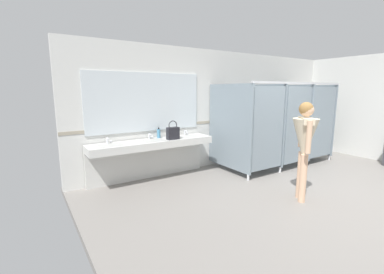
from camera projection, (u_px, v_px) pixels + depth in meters
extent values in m
cube|color=gray|center=(324.00, 199.00, 4.46)|extent=(7.43, 5.82, 0.10)
cube|color=silver|center=(225.00, 108.00, 6.42)|extent=(7.43, 0.12, 2.69)
cube|color=#9E937F|center=(226.00, 121.00, 6.42)|extent=(7.43, 0.01, 0.06)
cube|color=silver|center=(153.00, 144.00, 5.13)|extent=(2.50, 0.52, 0.14)
cube|color=silver|center=(149.00, 161.00, 5.39)|extent=(2.50, 0.08, 0.68)
cube|color=#ADADA8|center=(111.00, 148.00, 4.66)|extent=(0.42, 0.29, 0.11)
cylinder|color=silver|center=(107.00, 140.00, 4.81)|extent=(0.04, 0.04, 0.11)
cylinder|color=silver|center=(108.00, 138.00, 4.75)|extent=(0.03, 0.11, 0.03)
sphere|color=silver|center=(111.00, 141.00, 4.86)|extent=(0.04, 0.04, 0.04)
cube|color=#ADADA8|center=(154.00, 143.00, 5.10)|extent=(0.42, 0.29, 0.11)
cylinder|color=silver|center=(149.00, 136.00, 5.25)|extent=(0.04, 0.04, 0.11)
cylinder|color=silver|center=(150.00, 134.00, 5.20)|extent=(0.03, 0.11, 0.03)
sphere|color=silver|center=(152.00, 137.00, 5.30)|extent=(0.04, 0.04, 0.04)
cube|color=#ADADA8|center=(190.00, 139.00, 5.55)|extent=(0.42, 0.29, 0.11)
cylinder|color=silver|center=(185.00, 133.00, 5.69)|extent=(0.04, 0.04, 0.11)
cylinder|color=silver|center=(186.00, 131.00, 5.64)|extent=(0.03, 0.11, 0.03)
sphere|color=silver|center=(187.00, 133.00, 5.74)|extent=(0.04, 0.04, 0.04)
cube|color=silver|center=(146.00, 102.00, 5.21)|extent=(2.40, 0.02, 1.16)
cube|color=gray|center=(229.00, 127.00, 5.59)|extent=(0.03, 1.35, 1.80)
cylinder|color=silver|center=(248.00, 177.00, 5.24)|extent=(0.05, 0.05, 0.12)
cube|color=gray|center=(261.00, 124.00, 6.10)|extent=(0.03, 1.35, 1.80)
cylinder|color=silver|center=(280.00, 170.00, 5.76)|extent=(0.05, 0.05, 0.12)
cube|color=gray|center=(287.00, 121.00, 6.62)|extent=(0.03, 1.35, 1.80)
cylinder|color=silver|center=(307.00, 163.00, 6.28)|extent=(0.05, 0.05, 0.12)
cube|color=gray|center=(310.00, 119.00, 7.13)|extent=(0.03, 1.35, 1.80)
cylinder|color=silver|center=(329.00, 158.00, 6.79)|extent=(0.05, 0.05, 0.12)
cube|color=gray|center=(268.00, 129.00, 5.31)|extent=(0.89, 0.03, 1.70)
cube|color=gray|center=(298.00, 125.00, 5.82)|extent=(0.89, 0.07, 1.70)
cube|color=gray|center=(323.00, 122.00, 6.34)|extent=(0.89, 0.03, 1.70)
cube|color=#B7BABF|center=(301.00, 83.00, 5.66)|extent=(2.96, 0.04, 0.04)
cylinder|color=#DBAD89|center=(300.00, 175.00, 4.35)|extent=(0.11, 0.11, 0.79)
cylinder|color=#DBAD89|center=(303.00, 179.00, 4.18)|extent=(0.11, 0.11, 0.79)
cone|color=beige|center=(304.00, 140.00, 4.16)|extent=(0.57, 0.57, 0.68)
cube|color=beige|center=(306.00, 121.00, 4.10)|extent=(0.41, 0.42, 0.10)
cylinder|color=#DBAD89|center=(301.00, 132.00, 4.38)|extent=(0.08, 0.08, 0.50)
cylinder|color=#DBAD89|center=(309.00, 137.00, 3.91)|extent=(0.08, 0.08, 0.50)
sphere|color=#DBAD89|center=(307.00, 110.00, 4.07)|extent=(0.21, 0.21, 0.21)
sphere|color=olive|center=(306.00, 109.00, 4.07)|extent=(0.22, 0.22, 0.22)
cube|color=black|center=(173.00, 133.00, 5.19)|extent=(0.24, 0.12, 0.24)
torus|color=black|center=(173.00, 125.00, 5.16)|extent=(0.19, 0.02, 0.19)
cylinder|color=teal|center=(159.00, 134.00, 5.34)|extent=(0.07, 0.07, 0.18)
cylinder|color=black|center=(159.00, 128.00, 5.32)|extent=(0.03, 0.03, 0.04)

